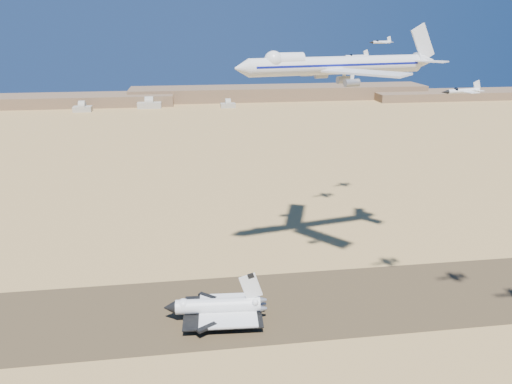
{
  "coord_description": "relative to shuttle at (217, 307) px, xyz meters",
  "views": [
    {
      "loc": [
        -14.74,
        -167.52,
        105.29
      ],
      "look_at": [
        10.18,
        8.0,
        44.54
      ],
      "focal_mm": 35.0,
      "sensor_mm": 36.0,
      "label": 1
    }
  ],
  "objects": [
    {
      "name": "carrier_747",
      "position": [
        48.64,
        31.46,
        84.12
      ],
      "size": [
        86.93,
        65.92,
        21.58
      ],
      "rotation": [
        0.0,
        0.0,
        0.19
      ],
      "color": "silver"
    },
    {
      "name": "crew_a",
      "position": [
        4.56,
        -8.36,
        -4.14
      ],
      "size": [
        0.58,
        0.71,
        1.68
      ],
      "primitive_type": "imported",
      "rotation": [
        0.0,
        0.0,
        1.91
      ],
      "color": "#C16D0B",
      "rests_on": "runway"
    },
    {
      "name": "chase_jet_e",
      "position": [
        74.28,
        78.03,
        84.31
      ],
      "size": [
        15.24,
        8.71,
        3.85
      ],
      "rotation": [
        0.0,
        0.0,
        0.22
      ],
      "color": "silver"
    },
    {
      "name": "chase_jet_f",
      "position": [
        92.64,
        93.73,
        90.25
      ],
      "size": [
        14.29,
        8.43,
        3.67
      ],
      "rotation": [
        0.0,
        0.0,
        0.36
      ],
      "color": "silver"
    },
    {
      "name": "chase_jet_a",
      "position": [
        77.75,
        -14.28,
        79.74
      ],
      "size": [
        15.1,
        8.69,
        3.83
      ],
      "rotation": [
        0.0,
        0.0,
        0.24
      ],
      "color": "silver"
    },
    {
      "name": "hangars",
      "position": [
        -57.61,
        484.76,
        -0.21
      ],
      "size": [
        200.5,
        29.5,
        30.0
      ],
      "color": "#9F9B8C",
      "rests_on": "ground"
    },
    {
      "name": "ground",
      "position": [
        6.39,
        6.33,
        -5.04
      ],
      "size": [
        1200.0,
        1200.0,
        0.0
      ],
      "primitive_type": "plane",
      "color": "tan",
      "rests_on": "ground"
    },
    {
      "name": "crew_c",
      "position": [
        9.36,
        -7.21,
        -4.02
      ],
      "size": [
        1.25,
        1.1,
        1.91
      ],
      "primitive_type": "imported",
      "rotation": [
        0.0,
        0.0,
        2.54
      ],
      "color": "#C16D0B",
      "rests_on": "runway"
    },
    {
      "name": "ridgeline",
      "position": [
        71.71,
        533.63,
        2.59
      ],
      "size": [
        960.0,
        90.0,
        18.0
      ],
      "color": "brown",
      "rests_on": "ground"
    },
    {
      "name": "crew_b",
      "position": [
        8.8,
        -7.34,
        -4.18
      ],
      "size": [
        0.68,
        0.88,
        1.59
      ],
      "primitive_type": "imported",
      "rotation": [
        0.0,
        0.0,
        1.91
      ],
      "color": "#C16D0B",
      "rests_on": "runway"
    },
    {
      "name": "shuttle",
      "position": [
        0.0,
        0.0,
        0.0
      ],
      "size": [
        38.09,
        24.74,
        18.74
      ],
      "rotation": [
        0.0,
        0.0,
        -0.06
      ],
      "color": "white",
      "rests_on": "runway"
    },
    {
      "name": "runway",
      "position": [
        6.39,
        6.33,
        -5.01
      ],
      "size": [
        600.0,
        50.0,
        0.06
      ],
      "primitive_type": "cube",
      "color": "#4C3A26",
      "rests_on": "ground"
    }
  ]
}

